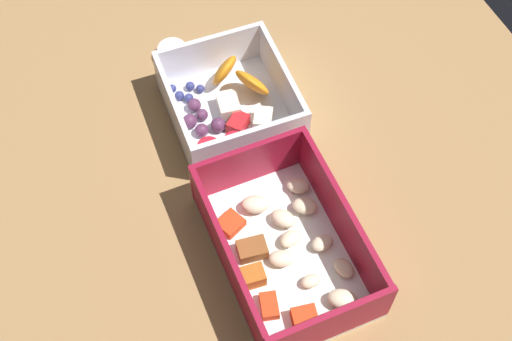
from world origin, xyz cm
name	(u,v)px	position (x,y,z in cm)	size (l,w,h in cm)	color
table_surface	(245,178)	(0.00, 0.00, 1.00)	(80.00, 80.00, 2.00)	#9E7547
pasta_container	(286,246)	(-11.07, 0.04, 4.17)	(20.28, 13.31, 6.84)	white
fruit_bowl	(229,104)	(8.27, -1.52, 4.08)	(15.38, 14.39, 6.02)	white
paper_cup_liner	(172,53)	(19.42, 1.71, 2.90)	(3.56, 3.56, 1.80)	white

